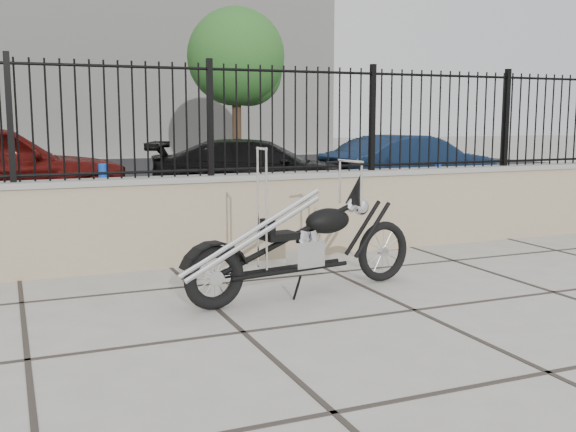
# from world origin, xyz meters

# --- Properties ---
(ground_plane) EXTENTS (90.00, 90.00, 0.00)m
(ground_plane) POSITION_xyz_m (0.00, 0.00, 0.00)
(ground_plane) COLOR #99968E
(ground_plane) RESTS_ON ground
(parking_lot) EXTENTS (30.00, 30.00, 0.00)m
(parking_lot) POSITION_xyz_m (0.00, 12.50, 0.00)
(parking_lot) COLOR black
(parking_lot) RESTS_ON ground
(retaining_wall) EXTENTS (14.00, 0.36, 0.96)m
(retaining_wall) POSITION_xyz_m (0.00, 2.50, 0.48)
(retaining_wall) COLOR gray
(retaining_wall) RESTS_ON ground_plane
(iron_fence) EXTENTS (14.00, 0.08, 1.20)m
(iron_fence) POSITION_xyz_m (0.00, 2.50, 1.56)
(iron_fence) COLOR black
(iron_fence) RESTS_ON retaining_wall
(background_building) EXTENTS (22.00, 6.00, 8.00)m
(background_building) POSITION_xyz_m (0.00, 26.50, 4.00)
(background_building) COLOR beige
(background_building) RESTS_ON ground_plane
(chopper_motorcycle) EXTENTS (2.30, 0.77, 1.36)m
(chopper_motorcycle) POSITION_xyz_m (-0.67, 0.81, 0.68)
(chopper_motorcycle) COLOR black
(chopper_motorcycle) RESTS_ON ground_plane
(car_black) EXTENTS (4.42, 3.01, 1.19)m
(car_black) POSITION_xyz_m (1.35, 7.33, 0.59)
(car_black) COLOR black
(car_black) RESTS_ON parking_lot
(car_blue) EXTENTS (3.93, 1.86, 1.25)m
(car_blue) POSITION_xyz_m (4.55, 7.08, 0.62)
(car_blue) COLOR #0E1C34
(car_blue) RESTS_ON parking_lot
(bollard_a) EXTENTS (0.13, 0.13, 0.98)m
(bollard_a) POSITION_xyz_m (-1.88, 4.53, 0.49)
(bollard_a) COLOR #0B2EAF
(bollard_a) RESTS_ON ground_plane
(bollard_b) EXTENTS (0.13, 0.13, 0.87)m
(bollard_b) POSITION_xyz_m (3.31, 4.40, 0.43)
(bollard_b) COLOR blue
(bollard_b) RESTS_ON ground_plane
(tree_right) EXTENTS (3.08, 3.08, 5.20)m
(tree_right) POSITION_xyz_m (3.83, 16.08, 3.64)
(tree_right) COLOR #382619
(tree_right) RESTS_ON ground_plane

